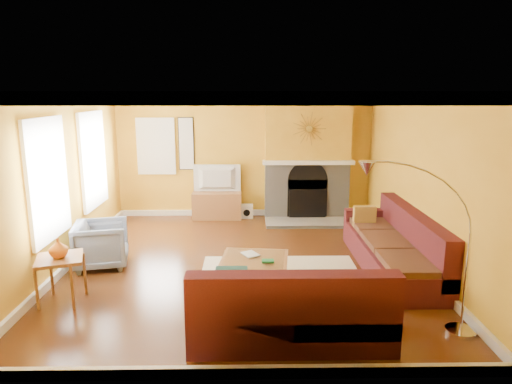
{
  "coord_description": "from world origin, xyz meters",
  "views": [
    {
      "loc": [
        0.1,
        -6.88,
        2.69
      ],
      "look_at": [
        0.21,
        0.4,
        1.09
      ],
      "focal_mm": 32.0,
      "sensor_mm": 36.0,
      "label": 1
    }
  ],
  "objects_px": {
    "media_console": "(217,205)",
    "arc_lamp": "(420,252)",
    "side_table": "(61,280)",
    "coffee_table": "(254,271)",
    "sectional_sofa": "(319,253)",
    "armchair": "(101,244)"
  },
  "relations": [
    {
      "from": "media_console",
      "to": "side_table",
      "type": "relative_size",
      "value": 1.71
    },
    {
      "from": "coffee_table",
      "to": "armchair",
      "type": "height_order",
      "value": "armchair"
    },
    {
      "from": "media_console",
      "to": "arc_lamp",
      "type": "xyz_separation_m",
      "value": [
        2.56,
        -4.94,
        0.7
      ]
    },
    {
      "from": "sectional_sofa",
      "to": "side_table",
      "type": "relative_size",
      "value": 6.33
    },
    {
      "from": "side_table",
      "to": "arc_lamp",
      "type": "distance_m",
      "value": 4.45
    },
    {
      "from": "sectional_sofa",
      "to": "arc_lamp",
      "type": "distance_m",
      "value": 1.77
    },
    {
      "from": "media_console",
      "to": "coffee_table",
      "type": "bearing_deg",
      "value": -77.68
    },
    {
      "from": "sectional_sofa",
      "to": "side_table",
      "type": "xyz_separation_m",
      "value": [
        -3.44,
        -0.55,
        -0.14
      ]
    },
    {
      "from": "side_table",
      "to": "sectional_sofa",
      "type": "bearing_deg",
      "value": 9.05
    },
    {
      "from": "media_console",
      "to": "armchair",
      "type": "xyz_separation_m",
      "value": [
        -1.62,
        -2.79,
        0.07
      ]
    },
    {
      "from": "media_console",
      "to": "armchair",
      "type": "distance_m",
      "value": 3.23
    },
    {
      "from": "sectional_sofa",
      "to": "armchair",
      "type": "height_order",
      "value": "sectional_sofa"
    },
    {
      "from": "sectional_sofa",
      "to": "side_table",
      "type": "distance_m",
      "value": 3.49
    },
    {
      "from": "coffee_table",
      "to": "media_console",
      "type": "xyz_separation_m",
      "value": [
        -0.76,
        3.49,
        0.1
      ]
    },
    {
      "from": "sectional_sofa",
      "to": "arc_lamp",
      "type": "relative_size",
      "value": 1.97
    },
    {
      "from": "sectional_sofa",
      "to": "media_console",
      "type": "distance_m",
      "value": 3.89
    },
    {
      "from": "armchair",
      "to": "arc_lamp",
      "type": "distance_m",
      "value": 4.74
    },
    {
      "from": "armchair",
      "to": "sectional_sofa",
      "type": "bearing_deg",
      "value": -113.79
    },
    {
      "from": "sectional_sofa",
      "to": "coffee_table",
      "type": "height_order",
      "value": "sectional_sofa"
    },
    {
      "from": "side_table",
      "to": "arc_lamp",
      "type": "relative_size",
      "value": 0.31
    },
    {
      "from": "arc_lamp",
      "to": "media_console",
      "type": "bearing_deg",
      "value": 117.35
    },
    {
      "from": "coffee_table",
      "to": "side_table",
      "type": "relative_size",
      "value": 1.53
    }
  ]
}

